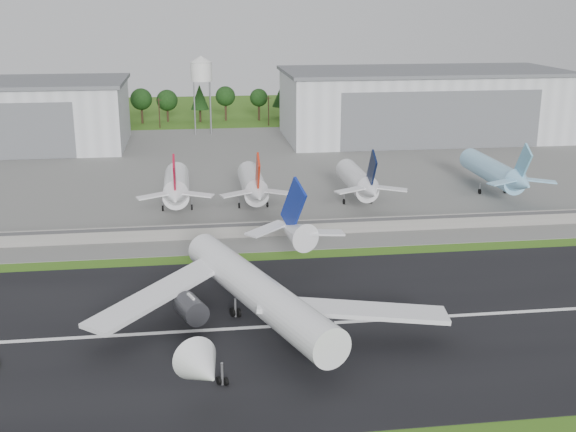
{
  "coord_description": "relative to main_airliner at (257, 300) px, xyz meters",
  "views": [
    {
      "loc": [
        -9.7,
        -92.37,
        48.77
      ],
      "look_at": [
        8.28,
        40.0,
        9.0
      ],
      "focal_mm": 45.0,
      "sensor_mm": 36.0,
      "label": 1
    }
  ],
  "objects": [
    {
      "name": "ground",
      "position": [
        0.71,
        -9.59,
        -4.89
      ],
      "size": [
        600.0,
        600.0,
        0.0
      ],
      "primitive_type": "plane",
      "color": "#316016",
      "rests_on": "ground"
    },
    {
      "name": "runway",
      "position": [
        0.71,
        0.41,
        -4.84
      ],
      "size": [
        320.0,
        60.0,
        0.1
      ],
      "primitive_type": "cube",
      "color": "black",
      "rests_on": "ground"
    },
    {
      "name": "runway_centerline",
      "position": [
        0.71,
        0.41,
        -4.78
      ],
      "size": [
        220.0,
        1.0,
        0.02
      ],
      "primitive_type": "cube",
      "color": "white",
      "rests_on": "runway"
    },
    {
      "name": "apron",
      "position": [
        0.71,
        110.41,
        -4.84
      ],
      "size": [
        320.0,
        150.0,
        0.1
      ],
      "primitive_type": "cube",
      "color": "slate",
      "rests_on": "ground"
    },
    {
      "name": "blast_fence",
      "position": [
        0.71,
        45.39,
        -3.09
      ],
      "size": [
        240.0,
        0.61,
        3.5
      ],
      "color": "gray",
      "rests_on": "ground"
    },
    {
      "name": "hangar_east",
      "position": [
        75.71,
        155.33,
        7.73
      ],
      "size": [
        102.0,
        47.0,
        25.2
      ],
      "color": "silver",
      "rests_on": "ground"
    },
    {
      "name": "water_tower",
      "position": [
        -4.29,
        175.41,
        19.66
      ],
      "size": [
        8.4,
        8.4,
        29.4
      ],
      "color": "#99999E",
      "rests_on": "ground"
    },
    {
      "name": "utility_poles",
      "position": [
        0.71,
        190.41,
        -4.89
      ],
      "size": [
        230.0,
        3.0,
        12.0
      ],
      "primitive_type": null,
      "color": "black",
      "rests_on": "ground"
    },
    {
      "name": "treeline",
      "position": [
        0.71,
        205.41,
        -4.89
      ],
      "size": [
        320.0,
        16.0,
        22.0
      ],
      "primitive_type": null,
      "color": "black",
      "rests_on": "ground"
    },
    {
      "name": "main_airliner",
      "position": [
        0.0,
        0.0,
        0.0
      ],
      "size": [
        53.68,
        57.41,
        18.17
      ],
      "rotation": [
        0.0,
        0.0,
        3.5
      ],
      "color": "white",
      "rests_on": "runway"
    },
    {
      "name": "parked_jet_red_a",
      "position": [
        -12.99,
        66.99,
        1.45
      ],
      "size": [
        7.36,
        31.29,
        16.86
      ],
      "color": "white",
      "rests_on": "ground"
    },
    {
      "name": "parked_jet_red_b",
      "position": [
        5.52,
        66.97,
        1.29
      ],
      "size": [
        7.36,
        31.29,
        16.69
      ],
      "color": "silver",
      "rests_on": "ground"
    },
    {
      "name": "parked_jet_navy",
      "position": [
        31.77,
        66.96,
        1.23
      ],
      "size": [
        7.36,
        31.29,
        16.63
      ],
      "color": "white",
      "rests_on": "ground"
    },
    {
      "name": "parked_jet_skyblue",
      "position": [
        69.34,
        71.98,
        1.32
      ],
      "size": [
        7.36,
        37.29,
        16.78
      ],
      "color": "#8ECEF5",
      "rests_on": "ground"
    }
  ]
}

